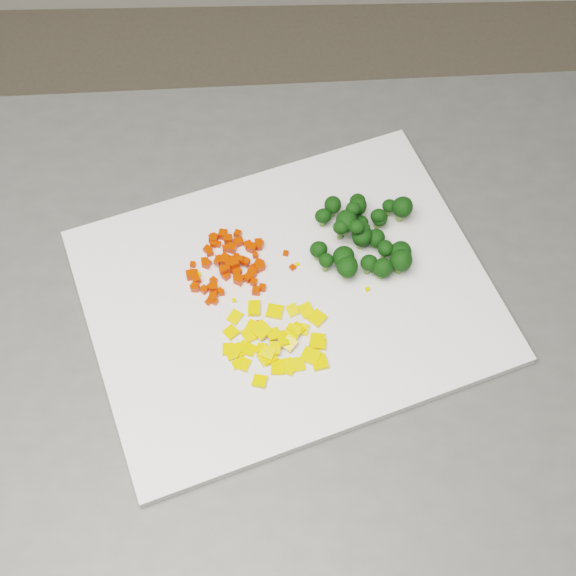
{
  "coord_description": "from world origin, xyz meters",
  "views": [
    {
      "loc": [
        0.31,
        0.06,
        1.67
      ],
      "look_at": [
        0.32,
        0.49,
        0.92
      ],
      "focal_mm": 50.0,
      "sensor_mm": 36.0,
      "label": 1
    }
  ],
  "objects_px": {
    "pepper_pile": "(274,336)",
    "broccoli_pile": "(362,228)",
    "cutting_board": "(288,295)",
    "carrot_pile": "(231,261)",
    "counter_block": "(258,446)"
  },
  "relations": [
    {
      "from": "cutting_board",
      "to": "pepper_pile",
      "type": "height_order",
      "value": "pepper_pile"
    },
    {
      "from": "counter_block",
      "to": "carrot_pile",
      "type": "height_order",
      "value": "carrot_pile"
    },
    {
      "from": "counter_block",
      "to": "pepper_pile",
      "type": "distance_m",
      "value": 0.47
    },
    {
      "from": "cutting_board",
      "to": "carrot_pile",
      "type": "xyz_separation_m",
      "value": [
        -0.06,
        0.03,
        0.02
      ]
    },
    {
      "from": "cutting_board",
      "to": "broccoli_pile",
      "type": "relative_size",
      "value": 3.75
    },
    {
      "from": "counter_block",
      "to": "broccoli_pile",
      "type": "relative_size",
      "value": 8.32
    },
    {
      "from": "carrot_pile",
      "to": "cutting_board",
      "type": "bearing_deg",
      "value": -28.24
    },
    {
      "from": "counter_block",
      "to": "cutting_board",
      "type": "relative_size",
      "value": 2.22
    },
    {
      "from": "counter_block",
      "to": "broccoli_pile",
      "type": "distance_m",
      "value": 0.51
    },
    {
      "from": "counter_block",
      "to": "pepper_pile",
      "type": "height_order",
      "value": "pepper_pile"
    },
    {
      "from": "counter_block",
      "to": "pepper_pile",
      "type": "xyz_separation_m",
      "value": [
        0.03,
        -0.04,
        0.47
      ]
    },
    {
      "from": "pepper_pile",
      "to": "broccoli_pile",
      "type": "height_order",
      "value": "broccoli_pile"
    },
    {
      "from": "counter_block",
      "to": "cutting_board",
      "type": "xyz_separation_m",
      "value": [
        0.05,
        0.01,
        0.46
      ]
    },
    {
      "from": "cutting_board",
      "to": "broccoli_pile",
      "type": "distance_m",
      "value": 0.11
    },
    {
      "from": "carrot_pile",
      "to": "pepper_pile",
      "type": "relative_size",
      "value": 0.86
    }
  ]
}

